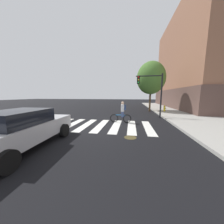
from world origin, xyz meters
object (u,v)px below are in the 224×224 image
Objects in this scene: sedan_near at (21,129)px; cyclist at (122,112)px; street_tree_near at (151,78)px; manhole_cover at (130,137)px; traffic_light_near at (152,88)px; fire_hydrant at (164,108)px.

cyclist is (3.70, 5.27, 0.02)m from sedan_near.
manhole_cover is at bearing -103.59° from street_tree_near.
street_tree_near reaches higher than sedan_near.
fire_hydrant is at bearing 60.13° from traffic_light_near.
street_tree_near reaches higher than manhole_cover.
manhole_cover is 11.78m from street_tree_near.
traffic_light_near reaches higher than manhole_cover.
manhole_cover is 0.82× the size of fire_hydrant.
traffic_light_near is (1.98, 5.77, 2.86)m from manhole_cover.
traffic_light_near is at bearing 71.04° from manhole_cover.
cyclist is 0.41× the size of traffic_light_near.
sedan_near is at bearing -118.93° from street_tree_near.
cyclist is at bearing -127.50° from fire_hydrant.
street_tree_near reaches higher than cyclist.
manhole_cover is 6.74m from traffic_light_near.
traffic_light_near is 0.63× the size of street_tree_near.
manhole_cover is 0.14× the size of sedan_near.
street_tree_near is at bearing 76.41° from manhole_cover.
sedan_near is at bearing -126.43° from fire_hydrant.
traffic_light_near is 5.38× the size of fire_hydrant.
manhole_cover is 0.10× the size of street_tree_near.
street_tree_near is at bearing 83.15° from traffic_light_near.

